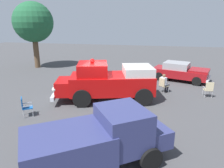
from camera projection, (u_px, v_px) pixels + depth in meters
The scene contains 10 objects.
ground_plane at pixel (104, 102), 12.66m from camera, with size 60.00×60.00×0.00m, color #424244.
vintage_fire_truck at pixel (108, 81), 12.61m from camera, with size 6.31×3.70×2.59m.
classic_hot_rod at pixel (180, 71), 16.94m from camera, with size 4.72×3.12×1.46m.
parked_pickup at pixel (98, 139), 6.88m from camera, with size 4.97×4.20×1.90m.
lawn_chair_near_truck at pixel (163, 84), 14.10m from camera, with size 0.69×0.69×1.02m.
lawn_chair_by_car at pixel (209, 88), 13.23m from camera, with size 0.57×0.56×1.02m.
lawn_chair_spare at pixel (25, 105), 10.60m from camera, with size 0.68×0.68×1.02m.
spectator_seated at pixel (164, 82), 14.13m from camera, with size 0.64×0.64×1.29m.
oak_tree_left at pixel (33, 23), 20.58m from camera, with size 3.90×3.90×6.49m.
traffic_cone at pixel (127, 81), 15.91m from camera, with size 0.40×0.40×0.64m.
Camera 1 is at (2.85, -11.45, 4.73)m, focal length 33.60 mm.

